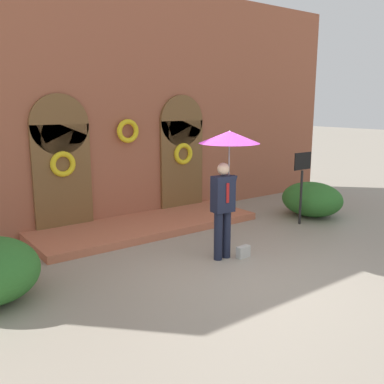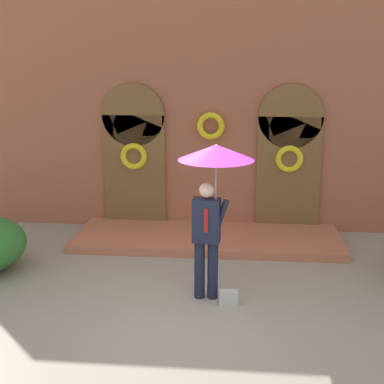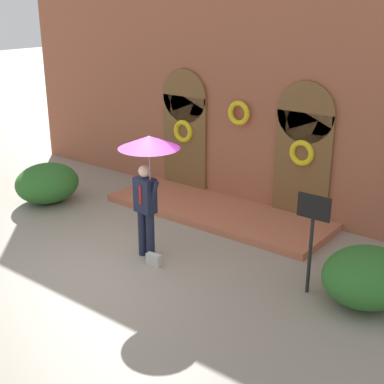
{
  "view_description": "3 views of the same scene",
  "coord_description": "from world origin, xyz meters",
  "views": [
    {
      "loc": [
        -4.83,
        -5.18,
        2.84
      ],
      "look_at": [
        0.34,
        1.78,
        1.04
      ],
      "focal_mm": 40.0,
      "sensor_mm": 36.0,
      "label": 1
    },
    {
      "loc": [
        0.63,
        -6.94,
        3.59
      ],
      "look_at": [
        -0.19,
        1.83,
        1.33
      ],
      "focal_mm": 50.0,
      "sensor_mm": 36.0,
      "label": 2
    },
    {
      "loc": [
        6.43,
        -6.13,
        4.6
      ],
      "look_at": [
        0.4,
        1.62,
        1.05
      ],
      "focal_mm": 50.0,
      "sensor_mm": 36.0,
      "label": 3
    }
  ],
  "objects": [
    {
      "name": "handbag",
      "position": [
        0.49,
        0.36,
        0.11
      ],
      "size": [
        0.29,
        0.14,
        0.22
      ],
      "primitive_type": "cube",
      "rotation": [
        0.0,
        0.0,
        0.07
      ],
      "color": "#B7B7B2",
      "rests_on": "ground"
    },
    {
      "name": "shrub_left",
      "position": [
        -3.7,
        1.26,
        0.46
      ],
      "size": [
        1.39,
        1.54,
        0.93
      ],
      "primitive_type": "ellipsoid",
      "color": "#2D6B28",
      "rests_on": "ground"
    },
    {
      "name": "ground_plane",
      "position": [
        0.0,
        0.0,
        0.0
      ],
      "size": [
        80.0,
        80.0,
        0.0
      ],
      "primitive_type": "plane",
      "color": "gray"
    },
    {
      "name": "person_with_umbrella",
      "position": [
        0.24,
        0.56,
        1.91
      ],
      "size": [
        1.1,
        1.1,
        2.36
      ],
      "color": "#191E33",
      "rests_on": "ground"
    },
    {
      "name": "shrub_right",
      "position": [
        4.0,
        1.54,
        0.43
      ],
      "size": [
        1.38,
        1.6,
        0.87
      ],
      "primitive_type": "ellipsoid",
      "color": "#2D6B28",
      "rests_on": "ground"
    },
    {
      "name": "building_facade",
      "position": [
        -0.0,
        4.15,
        2.68
      ],
      "size": [
        14.0,
        2.3,
        5.6
      ],
      "color": "#9E563D",
      "rests_on": "ground"
    },
    {
      "name": "sign_post",
      "position": [
        3.15,
        1.22,
        1.16
      ],
      "size": [
        0.56,
        0.06,
        1.72
      ],
      "color": "black",
      "rests_on": "ground"
    }
  ]
}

